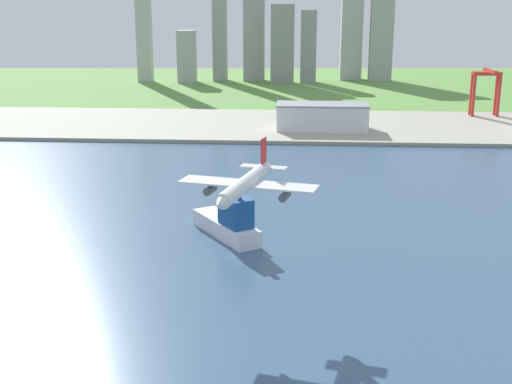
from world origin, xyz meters
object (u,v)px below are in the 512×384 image
Objects in this scene: port_crane_red at (486,82)px; warehouse_main at (322,116)px; airplane_landing at (245,184)px; ferry_boat at (229,222)px.

warehouse_main is (-132.68, -71.04, -17.63)m from port_crane_red.
airplane_landing is 0.70× the size of warehouse_main.
ferry_boat reaches higher than warehouse_main.
port_crane_red reaches higher than warehouse_main.
airplane_landing is 398.27m from port_crane_red.
ferry_boat is 237.86m from warehouse_main.
airplane_landing reaches higher than port_crane_red.
warehouse_main is at bearing -151.83° from port_crane_red.
airplane_landing is 1.20× the size of port_crane_red.
airplane_landing reaches higher than ferry_boat.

